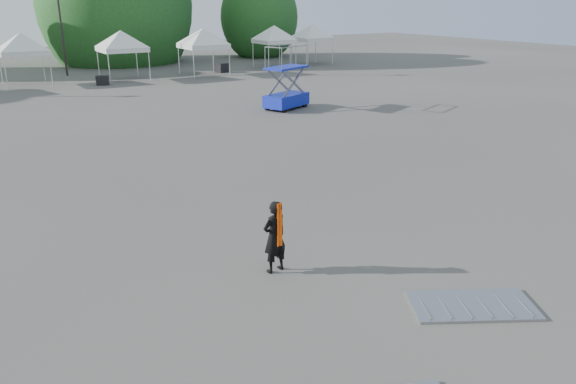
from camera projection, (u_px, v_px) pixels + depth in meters
ground at (216, 226)px, 14.04m from camera, size 120.00×120.00×0.00m
tree_mid_e at (116, 5)px, 48.20m from camera, size 5.12×5.12×7.79m
tree_far_e at (259, 18)px, 53.51m from camera, size 3.84×3.84×5.84m
tent_e at (21, 37)px, 35.81m from camera, size 4.03×4.03×3.88m
tent_f at (121, 34)px, 38.01m from camera, size 4.15×4.15×3.88m
tent_g at (203, 32)px, 40.60m from camera, size 4.24×4.24×3.88m
tent_h at (274, 29)px, 45.02m from camera, size 3.89×3.89×3.88m
tent_extra_8 at (312, 27)px, 47.37m from camera, size 3.86×3.86×3.88m
man at (275, 237)px, 11.51m from camera, size 0.62×0.46×1.55m
scissor_lift at (286, 77)px, 28.40m from camera, size 2.73×2.06×3.16m
barrier_mid at (472, 305)px, 10.39m from camera, size 2.52×2.09×0.07m
crate_mid at (102, 80)px, 36.65m from camera, size 0.93×0.82×0.61m
crate_east at (222, 68)px, 42.93m from camera, size 1.05×0.93×0.68m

